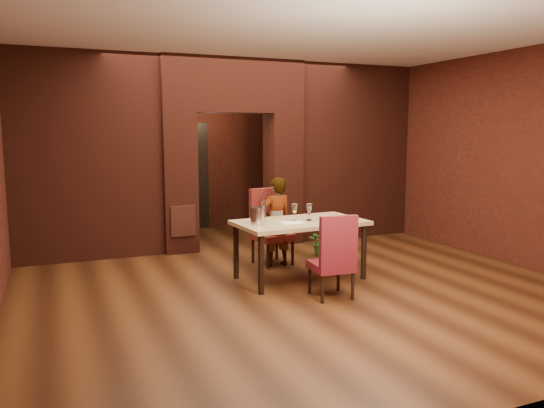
{
  "coord_description": "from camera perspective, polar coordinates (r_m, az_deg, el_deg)",
  "views": [
    {
      "loc": [
        -2.9,
        -6.65,
        2.0
      ],
      "look_at": [
        -0.1,
        0.0,
        1.0
      ],
      "focal_mm": 35.0,
      "sensor_mm": 36.0,
      "label": 1
    }
  ],
  "objects": [
    {
      "name": "wing_wall_left",
      "position": [
        8.67,
        -19.3,
        4.8
      ],
      "size": [
        2.28,
        0.35,
        3.2
      ],
      "primitive_type": "cube",
      "color": "maroon",
      "rests_on": "ground"
    },
    {
      "name": "wall_front",
      "position": [
        3.95,
        24.66,
        1.34
      ],
      "size": [
        7.0,
        0.04,
        3.2
      ],
      "primitive_type": "cube",
      "color": "maroon",
      "rests_on": "ground"
    },
    {
      "name": "wine_bucket",
      "position": [
        6.83,
        -1.6,
        -1.28
      ],
      "size": [
        0.18,
        0.18,
        0.22
      ],
      "primitive_type": "cylinder",
      "color": "silver",
      "rests_on": "dining_table"
    },
    {
      "name": "tasting_sheet",
      "position": [
        6.97,
        2.19,
        -2.0
      ],
      "size": [
        0.31,
        0.23,
        0.0
      ],
      "primitive_type": "cube",
      "rotation": [
        0.0,
        0.0,
        -0.02
      ],
      "color": "white",
      "rests_on": "dining_table"
    },
    {
      "name": "wall_right",
      "position": [
        9.24,
        21.16,
        4.87
      ],
      "size": [
        0.04,
        8.0,
        3.2
      ],
      "primitive_type": "cube",
      "color": "maroon",
      "rests_on": "ground"
    },
    {
      "name": "chair_near",
      "position": [
        6.44,
        6.38,
        -5.53
      ],
      "size": [
        0.5,
        0.5,
        1.03
      ],
      "primitive_type": "cube",
      "rotation": [
        0.0,
        0.0,
        3.07
      ],
      "color": "maroon",
      "rests_on": "ground"
    },
    {
      "name": "rear_door",
      "position": [
        10.92,
        -9.5,
        2.79
      ],
      "size": [
        0.9,
        0.08,
        2.1
      ],
      "primitive_type": "cube",
      "color": "black",
      "rests_on": "ground"
    },
    {
      "name": "wing_wall_right",
      "position": [
        10.13,
        8.54,
        5.53
      ],
      "size": [
        2.28,
        0.35,
        3.2
      ],
      "primitive_type": "cube",
      "color": "maroon",
      "rests_on": "ground"
    },
    {
      "name": "wine_glass_a",
      "position": [
        7.11,
        2.44,
        -0.89
      ],
      "size": [
        0.09,
        0.09,
        0.23
      ],
      "primitive_type": null,
      "color": "silver",
      "rests_on": "dining_table"
    },
    {
      "name": "water_bottle",
      "position": [
        7.13,
        -0.92,
        -0.6
      ],
      "size": [
        0.07,
        0.07,
        0.29
      ],
      "primitive_type": "cylinder",
      "color": "white",
      "rests_on": "dining_table"
    },
    {
      "name": "wine_glass_b",
      "position": [
        7.12,
        4.01,
        -1.07
      ],
      "size": [
        0.08,
        0.08,
        0.18
      ],
      "primitive_type": null,
      "color": "white",
      "rests_on": "dining_table"
    },
    {
      "name": "rear_door_frame",
      "position": [
        10.88,
        -9.45,
        2.77
      ],
      "size": [
        1.02,
        0.04,
        2.22
      ],
      "primitive_type": "cube",
      "color": "black",
      "rests_on": "ground"
    },
    {
      "name": "pillar_right",
      "position": [
        9.51,
        1.18,
        2.75
      ],
      "size": [
        0.55,
        0.55,
        2.3
      ],
      "primitive_type": "cube",
      "color": "maroon",
      "rests_on": "ground"
    },
    {
      "name": "ceiling",
      "position": [
        7.35,
        0.78,
        17.28
      ],
      "size": [
        7.0,
        8.0,
        0.04
      ],
      "primitive_type": "cube",
      "color": "silver",
      "rests_on": "ground"
    },
    {
      "name": "chair_far",
      "position": [
        7.95,
        0.06,
        -2.5
      ],
      "size": [
        0.59,
        0.59,
        1.14
      ],
      "primitive_type": "cube",
      "rotation": [
        0.0,
        0.0,
        0.17
      ],
      "color": "maroon",
      "rests_on": "ground"
    },
    {
      "name": "dining_table",
      "position": [
        7.21,
        3.02,
        -4.95
      ],
      "size": [
        1.77,
        1.07,
        0.8
      ],
      "primitive_type": "cube",
      "rotation": [
        0.0,
        0.0,
        0.07
      ],
      "color": "tan",
      "rests_on": "ground"
    },
    {
      "name": "person_seated",
      "position": [
        7.84,
        0.47,
        -1.93
      ],
      "size": [
        0.51,
        0.37,
        1.33
      ],
      "primitive_type": "imported",
      "rotation": [
        0.0,
        0.0,
        3.25
      ],
      "color": "silver",
      "rests_on": "ground"
    },
    {
      "name": "potted_plant",
      "position": [
        8.59,
        5.32,
        -4.02
      ],
      "size": [
        0.56,
        0.55,
        0.47
      ],
      "primitive_type": "imported",
      "rotation": [
        0.0,
        0.0,
        0.75
      ],
      "color": "#2A651D",
      "rests_on": "ground"
    },
    {
      "name": "vent_panel",
      "position": [
        8.7,
        -9.54,
        -1.82
      ],
      "size": [
        0.4,
        0.03,
        0.5
      ],
      "primitive_type": "cube",
      "color": "#A64630",
      "rests_on": "ground"
    },
    {
      "name": "wall_back",
      "position": [
        11.04,
        -7.61,
        5.74
      ],
      "size": [
        7.0,
        0.04,
        3.2
      ],
      "primitive_type": "cube",
      "color": "maroon",
      "rests_on": "ground"
    },
    {
      "name": "lintel",
      "position": [
        9.15,
        -4.36,
        12.56
      ],
      "size": [
        2.45,
        0.55,
        0.9
      ],
      "primitive_type": "cube",
      "color": "maroon",
      "rests_on": "ground"
    },
    {
      "name": "wine_glass_c",
      "position": [
        7.2,
        4.01,
        -0.83
      ],
      "size": [
        0.09,
        0.09,
        0.22
      ],
      "primitive_type": null,
      "color": "white",
      "rests_on": "dining_table"
    },
    {
      "name": "pillar_left",
      "position": [
        8.91,
        -10.06,
        2.29
      ],
      "size": [
        0.55,
        0.55,
        2.3
      ],
      "primitive_type": "cube",
      "color": "maroon",
      "rests_on": "ground"
    },
    {
      "name": "floor",
      "position": [
        7.52,
        0.74,
        -7.53
      ],
      "size": [
        8.0,
        8.0,
        0.0
      ],
      "primitive_type": "plane",
      "color": "#4A2712",
      "rests_on": "ground"
    }
  ]
}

